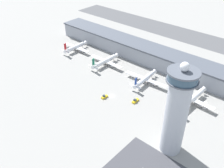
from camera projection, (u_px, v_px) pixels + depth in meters
ground_plane at (112, 96)px, 209.06m from camera, size 1000.00×1000.00×0.00m
terminal_building at (158, 58)px, 248.06m from camera, size 260.24×25.00×16.95m
runway_strip at (197, 39)px, 309.04m from camera, size 390.35×44.00×0.01m
control_tower at (177, 111)px, 144.50m from camera, size 17.68×17.68×63.24m
airplane_gate_alpha at (76, 47)px, 277.73m from camera, size 36.04×32.24×14.18m
airplane_gate_bravo at (106, 61)px, 250.86m from camera, size 39.87×36.13×13.86m
airplane_gate_charlie at (145, 79)px, 222.88m from camera, size 42.07×34.34×13.05m
airplane_gate_delta at (192, 99)px, 197.78m from camera, size 37.32×40.97×13.26m
service_truck_catering at (135, 101)px, 202.02m from camera, size 2.45×6.97×2.62m
service_truck_fuel at (205, 105)px, 197.06m from camera, size 4.70×8.77×2.79m
service_truck_baggage at (104, 97)px, 206.55m from camera, size 2.80×6.11×2.66m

